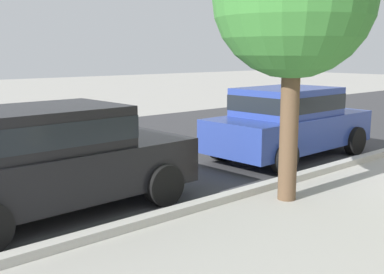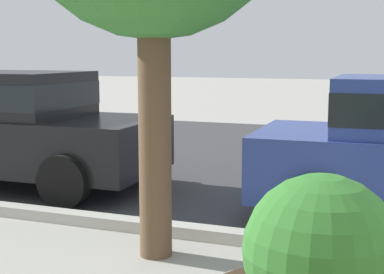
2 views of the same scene
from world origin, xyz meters
TOP-DOWN VIEW (x-y plane):
  - street_surface at (0.00, 7.50)m, footprint 60.00×9.00m
  - curb_stone at (0.00, 2.90)m, footprint 60.00×0.20m
  - parked_car_black at (-6.78, 4.20)m, footprint 4.14×2.00m
  - parked_car_blue at (-1.23, 4.20)m, footprint 4.14×2.00m

SIDE VIEW (x-z plane):
  - street_surface at x=0.00m, z-range 0.00..0.01m
  - curb_stone at x=0.00m, z-range 0.00..0.12m
  - parked_car_black at x=-6.78m, z-range 0.06..1.62m
  - parked_car_blue at x=-1.23m, z-range 0.06..1.62m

